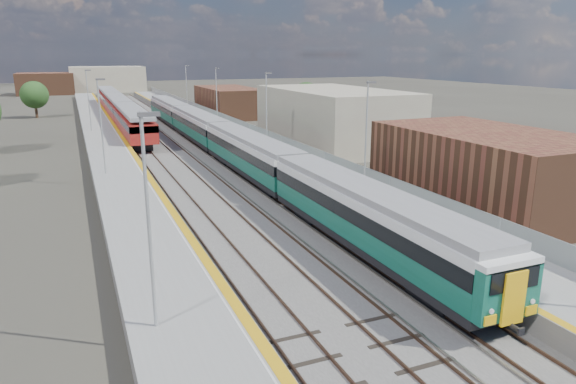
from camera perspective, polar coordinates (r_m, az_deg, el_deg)
ground at (r=60.86m, az=-10.87°, el=5.05°), size 320.00×320.00×0.00m
ballast_bed at (r=62.88m, az=-13.36°, el=5.25°), size 10.50×155.00×0.06m
tracks at (r=64.59m, az=-13.10°, el=5.59°), size 8.96×160.00×0.17m
platform_right at (r=64.41m, az=-6.75°, el=6.23°), size 4.70×155.00×8.52m
platform_left at (r=62.08m, az=-19.60°, el=5.12°), size 4.30×155.00×8.52m
buildings at (r=147.46m, az=-25.79°, el=13.75°), size 72.00×185.50×40.00m
green_train at (r=53.03m, az=-7.52°, el=6.09°), size 2.76×76.88×3.04m
red_train at (r=85.87m, az=-18.36°, el=8.92°), size 3.02×61.18×3.81m
tree_c at (r=96.22m, az=-26.36°, el=9.65°), size 4.48×4.48×6.07m
tree_d at (r=82.76m, az=2.03°, el=10.56°), size 4.51×4.51×6.11m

